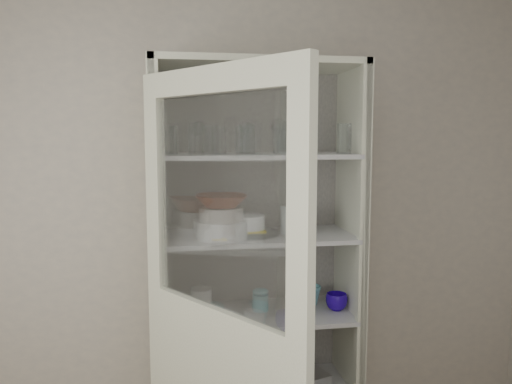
# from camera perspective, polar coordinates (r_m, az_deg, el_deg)

# --- Properties ---
(wall_back) EXTENTS (3.60, 0.02, 2.60)m
(wall_back) POSITION_cam_1_polar(r_m,az_deg,el_deg) (2.68, -5.00, -3.17)
(wall_back) COLOR #AEA79D
(wall_back) RESTS_ON ground
(pantry_cabinet) EXTENTS (1.00, 0.45, 2.10)m
(pantry_cabinet) POSITION_cam_1_polar(r_m,az_deg,el_deg) (2.63, -0.22, -11.42)
(pantry_cabinet) COLOR beige
(pantry_cabinet) RESTS_ON floor
(cupboard_door) EXTENTS (0.55, 0.76, 2.00)m
(cupboard_door) POSITION_cam_1_polar(r_m,az_deg,el_deg) (2.02, -4.30, -19.21)
(cupboard_door) COLOR beige
(cupboard_door) RESTS_ON floor
(tumbler_0) EXTENTS (0.08, 0.08, 0.13)m
(tumbler_0) POSITION_cam_1_polar(r_m,az_deg,el_deg) (2.26, -9.76, 5.83)
(tumbler_0) COLOR silver
(tumbler_0) RESTS_ON shelf_glass
(tumbler_1) EXTENTS (0.09, 0.09, 0.14)m
(tumbler_1) POSITION_cam_1_polar(r_m,az_deg,el_deg) (2.26, -6.83, 6.04)
(tumbler_1) COLOR silver
(tumbler_1) RESTS_ON shelf_glass
(tumbler_2) EXTENTS (0.08, 0.08, 0.13)m
(tumbler_2) POSITION_cam_1_polar(r_m,az_deg,el_deg) (2.31, -4.26, 5.94)
(tumbler_2) COLOR silver
(tumbler_2) RESTS_ON shelf_glass
(tumbler_3) EXTENTS (0.09, 0.09, 0.14)m
(tumbler_3) POSITION_cam_1_polar(r_m,az_deg,el_deg) (2.32, 4.54, 5.98)
(tumbler_3) COLOR silver
(tumbler_3) RESTS_ON shelf_glass
(tumbler_4) EXTENTS (0.08, 0.08, 0.14)m
(tumbler_4) POSITION_cam_1_polar(r_m,az_deg,el_deg) (2.31, 2.82, 6.02)
(tumbler_4) COLOR silver
(tumbler_4) RESTS_ON shelf_glass
(tumbler_5) EXTENTS (0.08, 0.08, 0.15)m
(tumbler_5) POSITION_cam_1_polar(r_m,az_deg,el_deg) (2.30, 3.26, 6.21)
(tumbler_5) COLOR silver
(tumbler_5) RESTS_ON shelf_glass
(tumbler_6) EXTENTS (0.09, 0.09, 0.14)m
(tumbler_6) POSITION_cam_1_polar(r_m,az_deg,el_deg) (2.44, 10.03, 6.03)
(tumbler_6) COLOR silver
(tumbler_6) RESTS_ON shelf_glass
(tumbler_7) EXTENTS (0.09, 0.09, 0.14)m
(tumbler_7) POSITION_cam_1_polar(r_m,az_deg,el_deg) (2.43, -9.72, 5.93)
(tumbler_7) COLOR silver
(tumbler_7) RESTS_ON shelf_glass
(tumbler_8) EXTENTS (0.08, 0.08, 0.14)m
(tumbler_8) POSITION_cam_1_polar(r_m,az_deg,el_deg) (2.41, -5.31, 6.01)
(tumbler_8) COLOR silver
(tumbler_8) RESTS_ON shelf_glass
(tumbler_9) EXTENTS (0.09, 0.09, 0.14)m
(tumbler_9) POSITION_cam_1_polar(r_m,az_deg,el_deg) (2.40, -1.54, 6.01)
(tumbler_9) COLOR silver
(tumbler_9) RESTS_ON shelf_glass
(tumbler_10) EXTENTS (0.07, 0.07, 0.12)m
(tumbler_10) POSITION_cam_1_polar(r_m,az_deg,el_deg) (2.45, 3.65, 5.89)
(tumbler_10) COLOR silver
(tumbler_10) RESTS_ON shelf_glass
(tumbler_11) EXTENTS (0.08, 0.08, 0.12)m
(tumbler_11) POSITION_cam_1_polar(r_m,az_deg,el_deg) (2.51, 5.13, 5.89)
(tumbler_11) COLOR silver
(tumbler_11) RESTS_ON shelf_glass
(goblet_0) EXTENTS (0.08, 0.08, 0.17)m
(goblet_0) POSITION_cam_1_polar(r_m,az_deg,el_deg) (2.49, -6.65, 6.38)
(goblet_0) COLOR silver
(goblet_0) RESTS_ON shelf_glass
(goblet_1) EXTENTS (0.08, 0.08, 0.17)m
(goblet_1) POSITION_cam_1_polar(r_m,az_deg,el_deg) (2.55, -1.18, 6.47)
(goblet_1) COLOR silver
(goblet_1) RESTS_ON shelf_glass
(goblet_2) EXTENTS (0.08, 0.08, 0.19)m
(goblet_2) POSITION_cam_1_polar(r_m,az_deg,el_deg) (2.53, 2.63, 6.65)
(goblet_2) COLOR silver
(goblet_2) RESTS_ON shelf_glass
(goblet_3) EXTENTS (0.08, 0.08, 0.18)m
(goblet_3) POSITION_cam_1_polar(r_m,az_deg,el_deg) (2.56, 5.56, 6.46)
(goblet_3) COLOR silver
(goblet_3) RESTS_ON shelf_glass
(plate_stack_front) EXTENTS (0.25, 0.25, 0.08)m
(plate_stack_front) POSITION_cam_1_polar(r_m,az_deg,el_deg) (2.39, -3.95, -4.26)
(plate_stack_front) COLOR white
(plate_stack_front) RESTS_ON shelf_plates
(plate_stack_back) EXTENTS (0.23, 0.23, 0.06)m
(plate_stack_back) POSITION_cam_1_polar(r_m,az_deg,el_deg) (2.58, -4.62, -3.80)
(plate_stack_back) COLOR white
(plate_stack_back) RESTS_ON shelf_plates
(cream_bowl) EXTENTS (0.26, 0.26, 0.06)m
(cream_bowl) POSITION_cam_1_polar(r_m,az_deg,el_deg) (2.38, -3.97, -2.51)
(cream_bowl) COLOR beige
(cream_bowl) RESTS_ON plate_stack_front
(terracotta_bowl) EXTENTS (0.26, 0.26, 0.06)m
(terracotta_bowl) POSITION_cam_1_polar(r_m,az_deg,el_deg) (2.37, -3.98, -1.02)
(terracotta_bowl) COLOR brown
(terracotta_bowl) RESTS_ON cream_bowl
(glass_platter) EXTENTS (0.39, 0.39, 0.02)m
(glass_platter) POSITION_cam_1_polar(r_m,az_deg,el_deg) (2.48, -0.79, -4.66)
(glass_platter) COLOR silver
(glass_platter) RESTS_ON shelf_plates
(yellow_trivet) EXTENTS (0.15, 0.15, 0.01)m
(yellow_trivet) POSITION_cam_1_polar(r_m,az_deg,el_deg) (2.47, -0.79, -4.35)
(yellow_trivet) COLOR yellow
(yellow_trivet) RESTS_ON glass_platter
(white_ramekin) EXTENTS (0.21, 0.21, 0.07)m
(white_ramekin) POSITION_cam_1_polar(r_m,az_deg,el_deg) (2.47, -0.79, -3.45)
(white_ramekin) COLOR white
(white_ramekin) RESTS_ON yellow_trivet
(grey_bowl_stack) EXTENTS (0.15, 0.15, 0.14)m
(grey_bowl_stack) POSITION_cam_1_polar(r_m,az_deg,el_deg) (2.50, 4.56, -3.14)
(grey_bowl_stack) COLOR silver
(grey_bowl_stack) RESTS_ON shelf_plates
(mug_blue) EXTENTS (0.12, 0.12, 0.09)m
(mug_blue) POSITION_cam_1_polar(r_m,az_deg,el_deg) (2.64, 9.19, -12.27)
(mug_blue) COLOR #190E90
(mug_blue) RESTS_ON shelf_mugs
(mug_teal) EXTENTS (0.12, 0.12, 0.10)m
(mug_teal) POSITION_cam_1_polar(r_m,az_deg,el_deg) (2.70, 6.27, -11.63)
(mug_teal) COLOR teal
(mug_teal) RESTS_ON shelf_mugs
(mug_white) EXTENTS (0.14, 0.14, 0.10)m
(mug_white) POSITION_cam_1_polar(r_m,az_deg,el_deg) (2.53, 4.95, -12.83)
(mug_white) COLOR white
(mug_white) RESTS_ON shelf_mugs
(teal_jar) EXTENTS (0.08, 0.08, 0.10)m
(teal_jar) POSITION_cam_1_polar(r_m,az_deg,el_deg) (2.60, 0.52, -12.33)
(teal_jar) COLOR teal
(teal_jar) RESTS_ON shelf_mugs
(measuring_cups) EXTENTS (0.09, 0.09, 0.04)m
(measuring_cups) POSITION_cam_1_polar(r_m,az_deg,el_deg) (2.48, -3.48, -14.08)
(measuring_cups) COLOR silver
(measuring_cups) RESTS_ON shelf_mugs
(white_canister) EXTENTS (0.12, 0.12, 0.13)m
(white_canister) POSITION_cam_1_polar(r_m,az_deg,el_deg) (2.57, -6.24, -12.26)
(white_canister) COLOR white
(white_canister) RESTS_ON shelf_mugs
(cream_dish) EXTENTS (0.29, 0.29, 0.07)m
(cream_dish) POSITION_cam_1_polar(r_m,az_deg,el_deg) (2.74, -3.41, -20.74)
(cream_dish) COLOR beige
(cream_dish) RESTS_ON shelf_bot
(tin_box) EXTENTS (0.25, 0.21, 0.06)m
(tin_box) POSITION_cam_1_polar(r_m,az_deg,el_deg) (2.76, 5.82, -20.60)
(tin_box) COLOR #B4B4B4
(tin_box) RESTS_ON shelf_bot
(tumbler_12) EXTENTS (0.07, 0.07, 0.14)m
(tumbler_12) POSITION_cam_1_polar(r_m,az_deg,el_deg) (2.33, -0.92, 6.09)
(tumbler_12) COLOR silver
(tumbler_12) RESTS_ON shelf_glass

